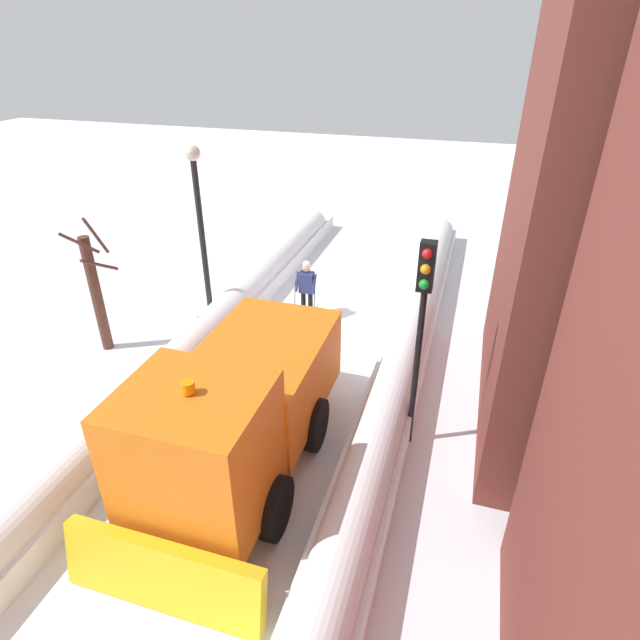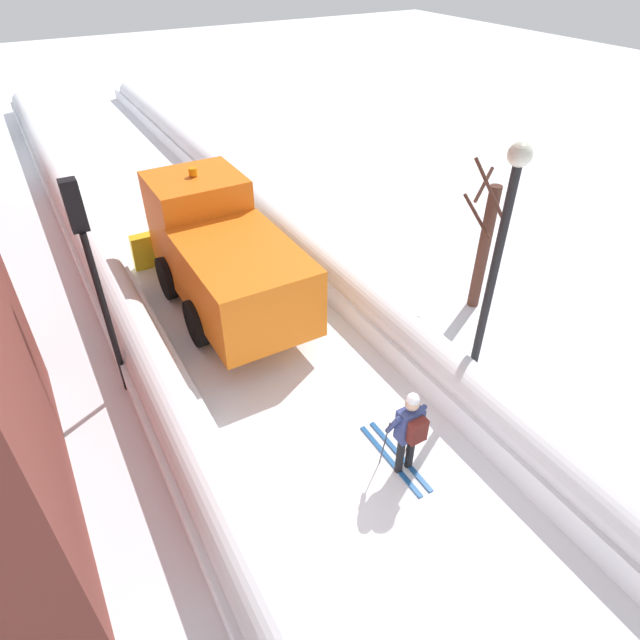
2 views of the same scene
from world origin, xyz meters
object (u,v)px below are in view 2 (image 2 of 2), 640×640
(skier, at_px, (409,430))
(traffic_light_pole, at_px, (88,254))
(plow_truck, at_px, (221,253))
(bare_tree_near, at_px, (484,245))
(street_lamp, at_px, (499,246))

(skier, xyz_separation_m, traffic_light_pole, (-3.74, 4.61, 2.14))
(traffic_light_pole, bearing_deg, skier, -51.01)
(plow_truck, xyz_separation_m, bare_tree_near, (5.37, -3.10, 0.22))
(skier, relative_size, bare_tree_near, 0.48)
(skier, bearing_deg, street_lamp, 23.57)
(plow_truck, xyz_separation_m, street_lamp, (3.36, -5.21, 1.73))
(skier, xyz_separation_m, street_lamp, (2.59, 1.13, 2.21))
(plow_truck, bearing_deg, traffic_light_pole, -149.74)
(traffic_light_pole, bearing_deg, bare_tree_near, -9.36)
(traffic_light_pole, xyz_separation_m, street_lamp, (6.33, -3.48, 0.07))
(plow_truck, relative_size, traffic_light_pole, 1.34)
(street_lamp, bearing_deg, bare_tree_near, 46.47)
(skier, xyz_separation_m, bare_tree_near, (4.60, 3.24, 0.70))
(plow_truck, bearing_deg, street_lamp, -57.16)
(skier, distance_m, traffic_light_pole, 6.31)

